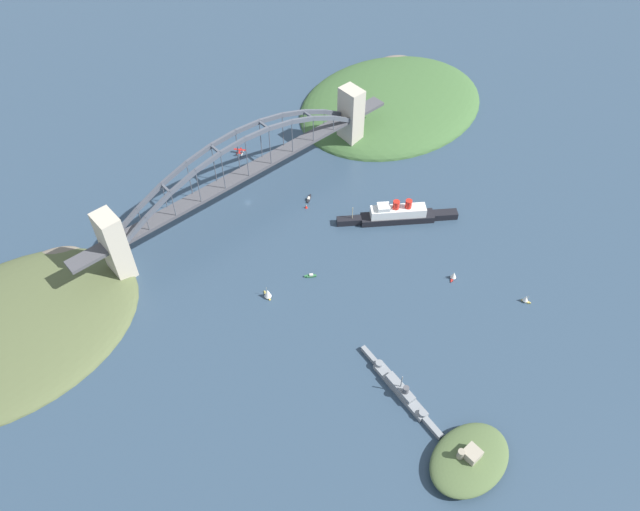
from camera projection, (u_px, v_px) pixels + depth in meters
ground_plane at (248, 202)px, 446.42m from camera, size 1400.00×1400.00×0.00m
harbor_arch_bridge at (244, 173)px, 425.97m from camera, size 261.33×17.34×60.73m
headland_west_shore at (391, 103)px, 528.17m from camera, size 169.01×134.16×28.01m
headland_east_shore at (14, 329)px, 372.08m from camera, size 158.45×117.82×17.59m
ocean_liner at (398, 215)px, 429.80m from camera, size 72.14×55.02×18.33m
naval_cruiser at (401, 390)px, 341.84m from camera, size 11.14×67.99×15.83m
fort_island_mid_harbor at (469, 459)px, 313.06m from camera, size 47.25×33.86×14.81m
seaplane_taxiing_near_bridge at (240, 152)px, 481.74m from camera, size 8.50×8.87×4.80m
seaplane_second_in_formation at (240, 175)px, 462.59m from camera, size 8.23×9.61×5.26m
small_boat_0 at (454, 275)px, 396.43m from camera, size 6.53×4.79×6.33m
small_boat_1 at (311, 276)px, 399.02m from camera, size 7.03×5.54×2.26m
small_boat_2 at (268, 293)px, 385.69m from camera, size 5.45×8.42×8.17m
small_boat_3 at (526, 299)px, 383.94m from camera, size 4.29×5.91×6.24m
small_boat_4 at (309, 199)px, 447.58m from camera, size 8.03×6.14×2.18m
channel_marker_buoy at (306, 207)px, 441.51m from camera, size 2.20×2.20×2.75m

